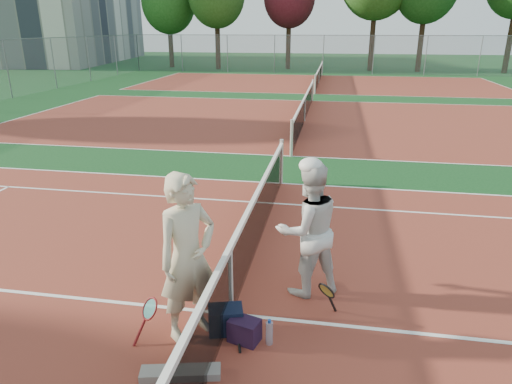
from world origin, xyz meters
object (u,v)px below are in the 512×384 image
player_b (308,230)px  net_main (231,281)px  racket_black_held (326,301)px  racket_spare (237,327)px  sports_bag_navy (226,320)px  water_bottle (269,333)px  sports_bag_purple (244,330)px  racket_red (151,319)px  player_a (188,257)px

player_b → net_main: bearing=9.6°
racket_black_held → racket_spare: (-1.09, -0.42, -0.24)m
player_b → racket_black_held: bearing=85.3°
sports_bag_navy → water_bottle: bearing=-14.7°
net_main → racket_spare: net_main is taller
net_main → sports_bag_purple: bearing=-61.0°
racket_spare → sports_bag_purple: sports_bag_purple is taller
racket_red → racket_spare: (1.00, 0.33, -0.23)m
player_a → racket_spare: (0.54, 0.15, -1.02)m
racket_spare → racket_black_held: bearing=-86.2°
player_a → racket_black_held: size_ratio=3.88×
racket_black_held → sports_bag_purple: size_ratio=1.49×
sports_bag_navy → racket_black_held: bearing=21.4°
racket_spare → racket_red: bearing=91.1°
racket_red → sports_bag_purple: size_ratio=1.44×
player_a → player_b: bearing=-8.2°
player_a → racket_spare: player_a is taller
racket_spare → sports_bag_navy: size_ratio=1.42×
racket_red → racket_black_held: size_ratio=0.96×
racket_black_held → player_a: bearing=-34.9°
net_main → player_b: (0.93, 0.76, 0.46)m
racket_black_held → water_bottle: 0.91m
net_main → sports_bag_navy: (0.01, -0.35, -0.34)m
sports_bag_navy → water_bottle: size_ratio=1.41×
player_a → racket_black_held: (1.64, 0.56, -0.77)m
racket_black_held → racket_spare: 1.20m
player_b → racket_red: (-1.80, -1.38, -0.71)m
net_main → player_a: size_ratio=5.26×
sports_bag_purple → racket_red: bearing=-174.1°
player_a → racket_red: bearing=151.7°
racket_spare → water_bottle: (0.45, -0.21, 0.12)m
racket_black_held → water_bottle: bearing=-9.7°
player_b → sports_bag_purple: player_b is taller
sports_bag_navy → racket_red: bearing=-163.2°
racket_black_held → water_bottle: racket_black_held is taller
sports_bag_purple → water_bottle: bearing=-0.9°
player_a → water_bottle: (0.99, -0.07, -0.89)m
racket_black_held → racket_spare: size_ratio=0.90×
sports_bag_navy → water_bottle: (0.57, -0.15, -0.02)m
sports_bag_navy → net_main: bearing=91.5°
net_main → racket_black_held: (1.23, 0.12, -0.24)m
sports_bag_navy → sports_bag_purple: bearing=-28.6°
racket_black_held → racket_red: bearing=-34.3°
racket_black_held → water_bottle: size_ratio=1.79×
water_bottle → net_main: bearing=139.1°
player_a → racket_spare: 1.16m
net_main → player_a: bearing=-133.3°
net_main → water_bottle: size_ratio=36.60×
racket_red → racket_spare: racket_red is taller
racket_red → sports_bag_navy: bearing=-38.7°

